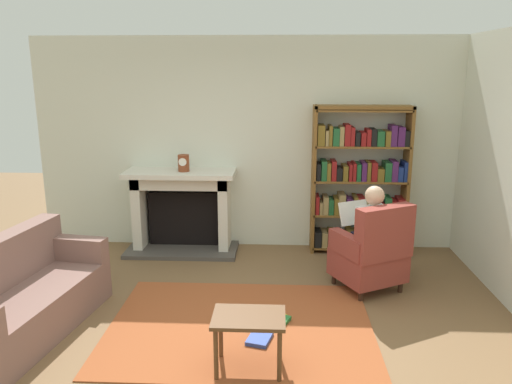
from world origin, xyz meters
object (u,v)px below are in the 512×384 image
object	(u,v)px
sofa_floral	(21,299)
side_table	(249,325)
fireplace	(183,207)
seated_reader	(366,232)
bookshelf	(360,181)
armchair_reading	(372,253)
mantel_clock	(184,163)

from	to	relation	value
sofa_floral	side_table	bearing A→B (deg)	-94.23
fireplace	seated_reader	xyz separation A→B (m)	(2.17, -1.06, 0.06)
bookshelf	side_table	size ratio (longest dim) A/B	3.33
side_table	armchair_reading	bearing A→B (deg)	51.17
bookshelf	sofa_floral	world-z (taller)	bookshelf
bookshelf	side_table	distance (m)	3.02
fireplace	mantel_clock	distance (m)	0.61
fireplace	side_table	xyz separation A→B (m)	(1.02, -2.66, -0.18)
mantel_clock	bookshelf	size ratio (longest dim) A/B	0.11
side_table	sofa_floral	bearing A→B (deg)	166.91
armchair_reading	seated_reader	world-z (taller)	seated_reader
mantel_clock	fireplace	bearing A→B (deg)	117.88
bookshelf	side_table	bearing A→B (deg)	-114.65
seated_reader	side_table	bearing A→B (deg)	26.18
sofa_floral	side_table	xyz separation A→B (m)	(2.05, -0.48, 0.07)
fireplace	sofa_floral	size ratio (longest dim) A/B	0.79
bookshelf	seated_reader	bearing A→B (deg)	-94.57
sofa_floral	mantel_clock	bearing A→B (deg)	-18.46
mantel_clock	side_table	distance (m)	2.85
seated_reader	side_table	xyz separation A→B (m)	(-1.15, -1.60, -0.23)
armchair_reading	side_table	distance (m)	1.92
armchair_reading	fireplace	bearing A→B (deg)	-55.77
bookshelf	sofa_floral	xyz separation A→B (m)	(-3.28, -2.22, -0.60)
seated_reader	bookshelf	bearing A→B (deg)	-122.71
mantel_clock	side_table	size ratio (longest dim) A/B	0.37
armchair_reading	sofa_floral	distance (m)	3.41
bookshelf	armchair_reading	distance (m)	1.30
sofa_floral	fireplace	bearing A→B (deg)	-16.24
armchair_reading	bookshelf	bearing A→B (deg)	-119.68
mantel_clock	sofa_floral	size ratio (longest dim) A/B	0.12
fireplace	side_table	distance (m)	2.86
seated_reader	sofa_floral	xyz separation A→B (m)	(-3.20, -1.13, -0.30)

